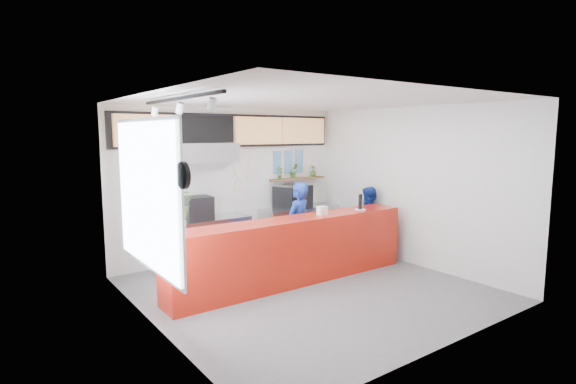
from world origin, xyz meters
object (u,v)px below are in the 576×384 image
service_counter (294,251)px  pepper_mill (360,202)px  espresso_machine (293,197)px  panini_oven (198,208)px  staff_center (298,227)px  staff_right (368,221)px

service_counter → pepper_mill: 1.63m
service_counter → espresso_machine: (1.32, 1.80, 0.59)m
panini_oven → pepper_mill: pepper_mill is taller
service_counter → staff_center: bearing=47.1°
panini_oven → staff_center: (1.36, -1.29, -0.31)m
espresso_machine → staff_center: 1.58m
staff_center → staff_right: (1.78, -0.02, -0.10)m
staff_center → staff_right: staff_center is taller
service_counter → staff_right: bearing=12.3°
service_counter → espresso_machine: 2.31m
staff_center → staff_right: 1.79m
staff_right → pepper_mill: staff_right is taller
pepper_mill → staff_center: bearing=149.9°
panini_oven → espresso_machine: bearing=6.6°
service_counter → panini_oven: bearing=116.3°
staff_center → pepper_mill: (1.00, -0.58, 0.44)m
service_counter → staff_center: size_ratio=2.77×
panini_oven → staff_center: bearing=-37.0°
service_counter → staff_right: size_ratio=3.17×
panini_oven → staff_right: size_ratio=0.34×
staff_right → panini_oven: bearing=-36.6°
panini_oven → espresso_machine: (2.21, 0.00, 0.02)m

